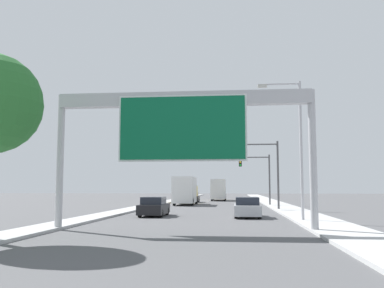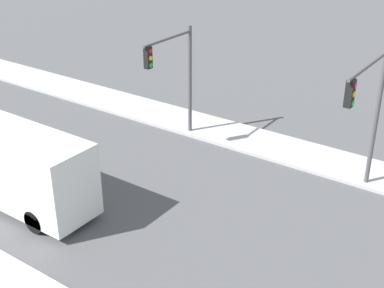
{
  "view_description": "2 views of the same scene",
  "coord_description": "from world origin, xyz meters",
  "px_view_note": "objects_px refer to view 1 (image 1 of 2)",
  "views": [
    {
      "loc": [
        2.59,
        -3.46,
        2.17
      ],
      "look_at": [
        0.0,
        22.74,
        4.84
      ],
      "focal_mm": 40.0,
      "sensor_mm": 36.0,
      "label": 1
    },
    {
      "loc": [
        -15.46,
        32.19,
        12.48
      ],
      "look_at": [
        1.25,
        43.98,
        2.59
      ],
      "focal_mm": 50.0,
      "sensor_mm": 36.0,
      "label": 2
    }
  ],
  "objects_px": {
    "sign_gantry": "(183,120)",
    "truck_box_secondary": "(185,191)",
    "traffic_light_mid_block": "(259,172)",
    "car_near_right": "(154,207)",
    "car_far_center": "(193,198)",
    "street_lamp_right": "(296,138)",
    "car_near_left": "(247,208)",
    "traffic_light_near_intersection": "(263,164)",
    "truck_box_primary": "(219,190)"
  },
  "relations": [
    {
      "from": "traffic_light_mid_block",
      "to": "car_near_left",
      "type": "bearing_deg",
      "value": -95.94
    },
    {
      "from": "car_near_right",
      "to": "traffic_light_mid_block",
      "type": "bearing_deg",
      "value": 64.78
    },
    {
      "from": "car_near_left",
      "to": "street_lamp_right",
      "type": "distance_m",
      "value": 6.86
    },
    {
      "from": "sign_gantry",
      "to": "truck_box_secondary",
      "type": "distance_m",
      "value": 32.38
    },
    {
      "from": "truck_box_secondary",
      "to": "car_near_left",
      "type": "bearing_deg",
      "value": -72.03
    },
    {
      "from": "sign_gantry",
      "to": "car_near_left",
      "type": "height_order",
      "value": "sign_gantry"
    },
    {
      "from": "car_far_center",
      "to": "sign_gantry",
      "type": "bearing_deg",
      "value": -85.13
    },
    {
      "from": "car_far_center",
      "to": "traffic_light_mid_block",
      "type": "xyz_separation_m",
      "value": [
        9.05,
        -10.96,
        3.36
      ]
    },
    {
      "from": "traffic_light_mid_block",
      "to": "car_near_right",
      "type": "bearing_deg",
      "value": -115.22
    },
    {
      "from": "traffic_light_near_intersection",
      "to": "street_lamp_right",
      "type": "relative_size",
      "value": 0.73
    },
    {
      "from": "car_near_left",
      "to": "traffic_light_near_intersection",
      "type": "distance_m",
      "value": 10.61
    },
    {
      "from": "traffic_light_near_intersection",
      "to": "traffic_light_mid_block",
      "type": "height_order",
      "value": "traffic_light_near_intersection"
    },
    {
      "from": "car_near_right",
      "to": "traffic_light_mid_block",
      "type": "xyz_separation_m",
      "value": [
        9.05,
        19.22,
        3.36
      ]
    },
    {
      "from": "traffic_light_mid_block",
      "to": "sign_gantry",
      "type": "bearing_deg",
      "value": -100.44
    },
    {
      "from": "truck_box_primary",
      "to": "sign_gantry",
      "type": "bearing_deg",
      "value": -90.0
    },
    {
      "from": "sign_gantry",
      "to": "street_lamp_right",
      "type": "height_order",
      "value": "street_lamp_right"
    },
    {
      "from": "car_far_center",
      "to": "truck_box_primary",
      "type": "xyz_separation_m",
      "value": [
        3.5,
        8.48,
        1.07
      ]
    },
    {
      "from": "truck_box_secondary",
      "to": "traffic_light_near_intersection",
      "type": "relative_size",
      "value": 1.28
    },
    {
      "from": "car_far_center",
      "to": "street_lamp_right",
      "type": "height_order",
      "value": "street_lamp_right"
    },
    {
      "from": "car_near_right",
      "to": "truck_box_secondary",
      "type": "distance_m",
      "value": 21.08
    },
    {
      "from": "car_near_right",
      "to": "car_far_center",
      "type": "relative_size",
      "value": 1.0
    },
    {
      "from": "car_near_left",
      "to": "truck_box_primary",
      "type": "relative_size",
      "value": 0.55
    },
    {
      "from": "sign_gantry",
      "to": "car_near_right",
      "type": "relative_size",
      "value": 3.06
    },
    {
      "from": "sign_gantry",
      "to": "traffic_light_mid_block",
      "type": "relative_size",
      "value": 2.19
    },
    {
      "from": "truck_box_primary",
      "to": "traffic_light_mid_block",
      "type": "distance_m",
      "value": 20.35
    },
    {
      "from": "car_near_left",
      "to": "street_lamp_right",
      "type": "xyz_separation_m",
      "value": [
        3.01,
        -4.07,
        4.62
      ]
    },
    {
      "from": "traffic_light_near_intersection",
      "to": "truck_box_secondary",
      "type": "bearing_deg",
      "value": 126.86
    },
    {
      "from": "car_near_right",
      "to": "car_far_center",
      "type": "height_order",
      "value": "car_far_center"
    },
    {
      "from": "sign_gantry",
      "to": "car_near_right",
      "type": "distance_m",
      "value": 12.45
    },
    {
      "from": "car_near_left",
      "to": "traffic_light_mid_block",
      "type": "height_order",
      "value": "traffic_light_mid_block"
    },
    {
      "from": "sign_gantry",
      "to": "traffic_light_mid_block",
      "type": "bearing_deg",
      "value": 79.56
    },
    {
      "from": "sign_gantry",
      "to": "truck_box_primary",
      "type": "height_order",
      "value": "sign_gantry"
    },
    {
      "from": "car_far_center",
      "to": "street_lamp_right",
      "type": "xyz_separation_m",
      "value": [
        10.01,
        -34.78,
        4.63
      ]
    },
    {
      "from": "car_far_center",
      "to": "truck_box_secondary",
      "type": "bearing_deg",
      "value": -90.0
    },
    {
      "from": "truck_box_secondary",
      "to": "street_lamp_right",
      "type": "xyz_separation_m",
      "value": [
        10.01,
        -25.65,
        3.57
      ]
    },
    {
      "from": "truck_box_secondary",
      "to": "traffic_light_mid_block",
      "type": "relative_size",
      "value": 1.4
    },
    {
      "from": "car_near_right",
      "to": "traffic_light_near_intersection",
      "type": "bearing_deg",
      "value": 46.13
    },
    {
      "from": "car_near_right",
      "to": "truck_box_primary",
      "type": "xyz_separation_m",
      "value": [
        3.5,
        38.67,
        1.07
      ]
    },
    {
      "from": "traffic_light_near_intersection",
      "to": "traffic_light_mid_block",
      "type": "distance_m",
      "value": 10.01
    },
    {
      "from": "car_far_center",
      "to": "car_near_right",
      "type": "bearing_deg",
      "value": -90.0
    },
    {
      "from": "car_far_center",
      "to": "truck_box_secondary",
      "type": "xyz_separation_m",
      "value": [
        -0.0,
        -9.13,
        1.06
      ]
    },
    {
      "from": "car_near_left",
      "to": "car_far_center",
      "type": "bearing_deg",
      "value": 102.84
    },
    {
      "from": "truck_box_primary",
      "to": "street_lamp_right",
      "type": "xyz_separation_m",
      "value": [
        6.51,
        -43.26,
        3.56
      ]
    },
    {
      "from": "car_near_left",
      "to": "truck_box_secondary",
      "type": "relative_size",
      "value": 0.55
    },
    {
      "from": "car_near_right",
      "to": "traffic_light_near_intersection",
      "type": "height_order",
      "value": "traffic_light_near_intersection"
    },
    {
      "from": "traffic_light_near_intersection",
      "to": "traffic_light_mid_block",
      "type": "xyz_separation_m",
      "value": [
        0.19,
        10.0,
        -0.4
      ]
    },
    {
      "from": "truck_box_primary",
      "to": "traffic_light_mid_block",
      "type": "bearing_deg",
      "value": -74.06
    },
    {
      "from": "traffic_light_mid_block",
      "to": "street_lamp_right",
      "type": "relative_size",
      "value": 0.67
    },
    {
      "from": "truck_box_primary",
      "to": "street_lamp_right",
      "type": "bearing_deg",
      "value": -81.44
    },
    {
      "from": "traffic_light_near_intersection",
      "to": "truck_box_primary",
      "type": "bearing_deg",
      "value": 100.33
    }
  ]
}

